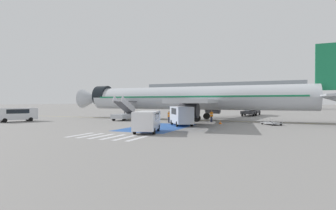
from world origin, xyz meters
name	(u,v)px	position (x,y,z in m)	size (l,w,h in m)	color
ground_plane	(192,120)	(0.00, 0.00, 0.00)	(600.00, 600.00, 0.00)	gray
apron_leadline_yellow	(192,120)	(-0.28, 0.59, 0.00)	(0.20, 81.05, 0.01)	gold
apron_stand_patch_blue	(158,127)	(-0.28, -12.71, 0.00)	(6.21, 11.26, 0.01)	#2856A8
apron_walkway_bar_0	(80,135)	(-3.88, -21.93, 0.00)	(0.44, 3.60, 0.01)	silver
apron_walkway_bar_1	(91,136)	(-2.68, -21.93, 0.00)	(0.44, 3.60, 0.01)	silver
apron_walkway_bar_2	(102,136)	(-1.48, -21.93, 0.00)	(0.44, 3.60, 0.01)	silver
apron_walkway_bar_3	(113,137)	(-0.28, -21.93, 0.00)	(0.44, 3.60, 0.01)	silver
apron_walkway_bar_4	(125,138)	(0.92, -21.93, 0.00)	(0.44, 3.60, 0.01)	silver
apron_walkway_bar_5	(138,138)	(2.12, -21.93, 0.00)	(0.44, 3.60, 0.01)	silver
airliner	(196,98)	(0.37, 0.59, 3.66)	(46.97, 34.59, 11.03)	#B7BCC4
boarding_stairs_forward	(125,114)	(-10.48, -3.84, 0.98)	(2.21, 5.23, 3.97)	#ADB2BA
fuel_tanker	(251,107)	(7.40, 20.16, 1.84)	(3.46, 10.90, 3.61)	#38383D
service_van_0	(147,120)	(0.91, -17.90, 1.25)	(3.25, 5.12, 2.08)	silver
service_van_1	(181,114)	(1.41, -9.34, 1.43)	(4.34, 5.07, 2.42)	silver
service_van_2	(17,113)	(-23.96, -12.94, 1.26)	(4.08, 5.88, 2.10)	silver
baggage_cart	(271,123)	(12.04, -4.02, 0.26)	(2.78, 2.97, 0.87)	gray
ground_crew_0	(179,116)	(-0.78, -4.19, 0.97)	(0.44, 0.24, 1.69)	black
ground_crew_1	(169,116)	(-1.80, -5.61, 0.98)	(0.48, 0.35, 1.71)	#191E38
ground_crew_2	(211,115)	(3.70, -2.39, 0.99)	(0.48, 0.44, 1.73)	#191E38
traffic_cone_0	(220,122)	(5.57, -5.12, 0.25)	(0.44, 0.44, 0.49)	orange
terminal_building	(222,96)	(-12.31, 87.32, 6.12)	(73.33, 12.10, 12.24)	#89939E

